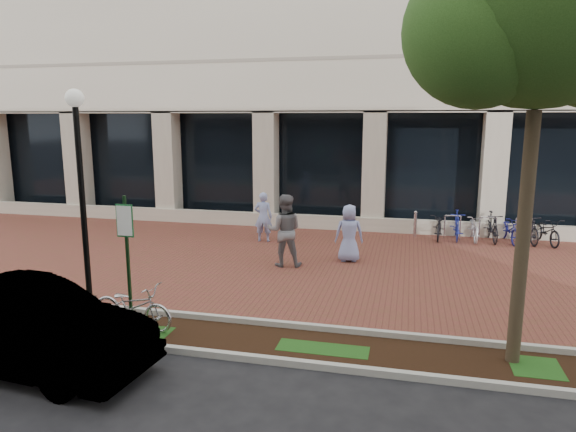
% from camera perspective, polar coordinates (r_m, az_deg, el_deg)
% --- Properties ---
extents(ground, '(120.00, 120.00, 0.00)m').
position_cam_1_polar(ground, '(14.49, -0.02, -5.10)').
color(ground, black).
rests_on(ground, ground).
extents(brick_plaza, '(40.00, 9.00, 0.01)m').
position_cam_1_polar(brick_plaza, '(14.49, -0.02, -5.08)').
color(brick_plaza, brown).
rests_on(brick_plaza, ground).
extents(planting_strip, '(40.00, 1.50, 0.01)m').
position_cam_1_polar(planting_strip, '(9.76, -7.39, -13.29)').
color(planting_strip, black).
rests_on(planting_strip, ground).
extents(curb_plaza_side, '(40.00, 0.12, 0.12)m').
position_cam_1_polar(curb_plaza_side, '(10.38, -5.91, -11.40)').
color(curb_plaza_side, '#B3B3A9').
rests_on(curb_plaza_side, ground).
extents(curb_street_side, '(40.00, 0.12, 0.12)m').
position_cam_1_polar(curb_street_side, '(9.11, -9.11, -14.81)').
color(curb_street_side, '#B3B3A9').
rests_on(curb_street_side, ground).
extents(parking_sign, '(0.34, 0.07, 2.58)m').
position_cam_1_polar(parking_sign, '(10.06, -17.49, -3.20)').
color(parking_sign, '#143718').
rests_on(parking_sign, ground).
extents(lamppost, '(0.36, 0.36, 4.54)m').
position_cam_1_polar(lamppost, '(11.09, -21.96, 2.69)').
color(lamppost, black).
rests_on(lamppost, ground).
extents(street_tree, '(4.21, 3.51, 7.61)m').
position_cam_1_polar(street_tree, '(8.95, 26.87, 20.34)').
color(street_tree, '#4E402C').
rests_on(street_tree, ground).
extents(locked_bicycle, '(1.79, 0.82, 0.91)m').
position_cam_1_polar(locked_bicycle, '(10.35, -16.88, -9.56)').
color(locked_bicycle, '#B6B5BA').
rests_on(locked_bicycle, ground).
extents(pedestrian_left, '(0.63, 0.45, 1.63)m').
position_cam_1_polar(pedestrian_left, '(16.69, -2.76, -0.11)').
color(pedestrian_left, '#98AAE3').
rests_on(pedestrian_left, ground).
extents(pedestrian_mid, '(1.08, 0.91, 1.97)m').
position_cam_1_polar(pedestrian_mid, '(13.87, -0.39, -1.62)').
color(pedestrian_mid, slate).
rests_on(pedestrian_mid, ground).
extents(pedestrian_right, '(0.87, 0.64, 1.62)m').
position_cam_1_polar(pedestrian_right, '(14.44, 6.81, -1.92)').
color(pedestrian_right, '#8F9DD6').
rests_on(pedestrian_right, ground).
extents(bollard, '(0.12, 0.12, 0.91)m').
position_cam_1_polar(bollard, '(17.91, 13.95, -0.81)').
color(bollard, silver).
rests_on(bollard, ground).
extents(bike_rack_cluster, '(4.13, 1.75, 0.97)m').
position_cam_1_polar(bike_rack_cluster, '(18.02, 21.71, -1.22)').
color(bike_rack_cluster, black).
rests_on(bike_rack_cluster, ground).
extents(sedan_near_curb, '(4.34, 1.87, 1.39)m').
position_cam_1_polar(sedan_near_curb, '(9.35, -27.07, -10.97)').
color(sedan_near_curb, '#B6B7BB').
rests_on(sedan_near_curb, ground).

